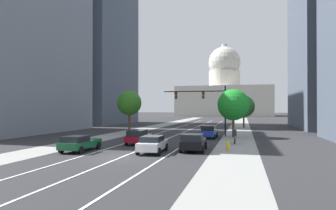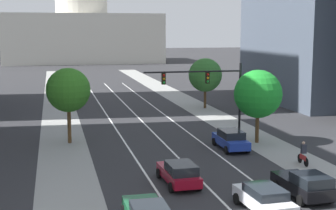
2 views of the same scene
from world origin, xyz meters
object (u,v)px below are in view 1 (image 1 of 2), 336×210
Objects in this scene: car_blue at (209,132)px; traffic_signal_mast at (205,101)px; capitol_building at (224,94)px; fire_hydrant at (228,146)px; street_tree_mid_right at (233,105)px; cyclist at (235,136)px; street_tree_mid_left at (129,103)px; car_green at (79,143)px; street_tree_far_right at (244,106)px; car_white at (153,144)px; car_crimson at (139,137)px; car_black at (193,142)px.

car_blue is 5.12m from traffic_signal_mast.
capitol_building is at bearing 2.85° from car_blue.
street_tree_mid_right reaches higher than fire_hydrant.
fire_hydrant is 0.53× the size of cyclist.
car_green is at bearing -81.43° from street_tree_mid_left.
traffic_signal_mast reaches higher than car_blue.
car_blue is 0.75× the size of street_tree_far_right.
car_white is 17.30m from street_tree_mid_right.
car_crimson is 7.58m from car_black.
car_white is 14.37m from car_blue.
capitol_building is 49.03× the size of fire_hydrant.
car_crimson is 10.17m from cyclist.
street_tree_far_right is 19.51m from street_tree_mid_right.
car_blue is 5.07× the size of fire_hydrant.
street_tree_mid_left is at bearing 169.71° from traffic_signal_mast.
car_crimson is 0.72× the size of street_tree_mid_left.
street_tree_mid_left is (-15.67, 16.56, 4.09)m from fire_hydrant.
street_tree_far_right is at bearing -21.81° from car_crimson.
street_tree_mid_right reaches higher than cyclist.
capitol_building is at bearing 6.35° from cyclist.
street_tree_mid_left is at bearing 23.34° from car_white.
street_tree_mid_left reaches higher than car_white.
street_tree_mid_left is (-12.70, 17.57, 3.75)m from car_black.
street_tree_mid_left is (-12.69, 5.26, 3.74)m from car_blue.
cyclist is (3.39, 6.55, 0.05)m from car_black.
car_blue reaches higher than fire_hydrant.
car_white is 10.57m from cyclist.
street_tree_mid_right is (9.46, 10.09, 3.44)m from car_crimson.
capitol_building reaches higher than street_tree_mid_right.
car_crimson reaches higher than car_white.
capitol_building is 131.36m from car_green.
street_tree_mid_left reaches higher than car_crimson.
street_tree_far_right is (1.38, 32.52, 3.64)m from fire_hydrant.
traffic_signal_mast is 5.01× the size of cyclist.
fire_hydrant is at bearing -74.51° from car_green.
car_white reaches higher than fire_hydrant.
cyclist is 0.28× the size of street_tree_far_right.
street_tree_mid_right is at bearing -14.21° from car_black.
car_white is at bearing -156.46° from fire_hydrant.
car_blue is 0.72× the size of street_tree_mid_left.
car_crimson is at bearing -110.07° from street_tree_far_right.
street_tree_mid_left reaches higher than car_blue.
cyclist is (4.20, -8.87, -3.96)m from traffic_signal_mast.
capitol_building is 9.75× the size of car_green.
traffic_signal_mast reaches higher than street_tree_mid_left.
car_white is 0.72× the size of street_tree_mid_right.
capitol_building reaches higher than fire_hydrant.
street_tree_far_right is (9.19, -94.89, -6.89)m from capitol_building.
fire_hydrant is (9.42, -2.97, -0.32)m from car_crimson.
cyclist is (13.08, 9.00, 0.11)m from car_green.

